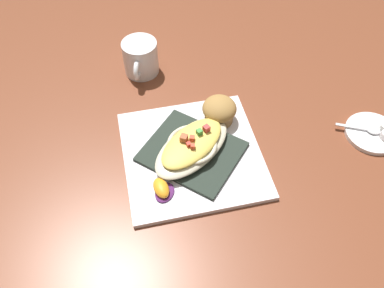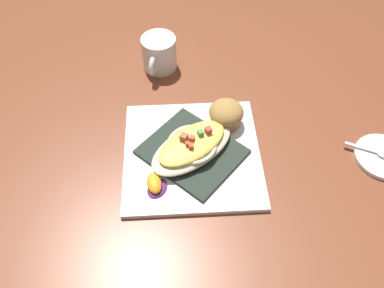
{
  "view_description": "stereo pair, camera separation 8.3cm",
  "coord_description": "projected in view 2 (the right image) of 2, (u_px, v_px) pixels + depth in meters",
  "views": [
    {
      "loc": [
        -0.04,
        -0.51,
        0.69
      ],
      "look_at": [
        0.0,
        0.0,
        0.04
      ],
      "focal_mm": 37.43,
      "sensor_mm": 36.0,
      "label": 1
    },
    {
      "loc": [
        0.04,
        -0.51,
        0.69
      ],
      "look_at": [
        0.0,
        0.0,
        0.04
      ],
      "focal_mm": 37.43,
      "sensor_mm": 36.0,
      "label": 2
    }
  ],
  "objects": [
    {
      "name": "muffin",
      "position": [
        226.0,
        114.0,
        0.88
      ],
      "size": [
        0.08,
        0.08,
        0.06
      ],
      "color": "#9B7141",
      "rests_on": "square_plate"
    },
    {
      "name": "square_plate",
      "position": [
        192.0,
        154.0,
        0.86
      ],
      "size": [
        0.33,
        0.33,
        0.01
      ],
      "primitive_type": "cube",
      "rotation": [
        0.0,
        0.0,
        0.14
      ],
      "color": "white",
      "rests_on": "ground_plane"
    },
    {
      "name": "ground_plane",
      "position": [
        192.0,
        156.0,
        0.86
      ],
      "size": [
        2.6,
        2.6,
        0.0
      ],
      "primitive_type": "plane",
      "color": "brown"
    },
    {
      "name": "orange_garnish",
      "position": [
        155.0,
        184.0,
        0.79
      ],
      "size": [
        0.05,
        0.06,
        0.02
      ],
      "color": "#52235C",
      "rests_on": "square_plate"
    },
    {
      "name": "spoon",
      "position": [
        381.0,
        153.0,
        0.85
      ],
      "size": [
        0.1,
        0.04,
        0.01
      ],
      "color": "silver",
      "rests_on": "creamer_saucer"
    },
    {
      "name": "folded_napkin",
      "position": [
        192.0,
        152.0,
        0.85
      ],
      "size": [
        0.25,
        0.24,
        0.01
      ],
      "primitive_type": "cube",
      "rotation": [
        0.0,
        0.0,
        0.96
      ],
      "color": "#27312A",
      "rests_on": "square_plate"
    },
    {
      "name": "gratin_dish",
      "position": [
        192.0,
        145.0,
        0.83
      ],
      "size": [
        0.21,
        0.21,
        0.05
      ],
      "color": "beige",
      "rests_on": "folded_napkin"
    },
    {
      "name": "coffee_mug",
      "position": [
        159.0,
        55.0,
        1.01
      ],
      "size": [
        0.09,
        0.12,
        0.09
      ],
      "color": "silver",
      "rests_on": "ground_plane"
    },
    {
      "name": "creamer_saucer",
      "position": [
        383.0,
        157.0,
        0.85
      ],
      "size": [
        0.12,
        0.12,
        0.01
      ],
      "primitive_type": "cylinder",
      "color": "white",
      "rests_on": "ground_plane"
    }
  ]
}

